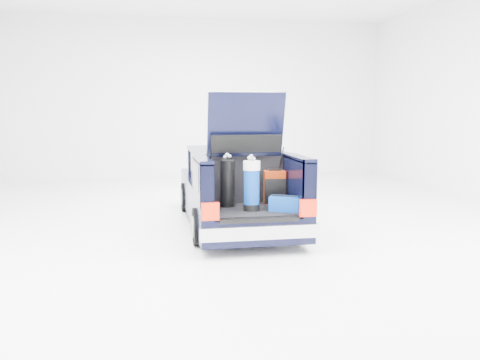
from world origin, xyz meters
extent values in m
plane|color=white|center=(0.00, 0.00, 0.00)|extent=(14.00, 14.00, 0.00)
cube|color=black|center=(0.00, 0.65, 0.50)|extent=(1.75, 3.00, 0.70)
cube|color=black|center=(0.00, 2.22, 0.40)|extent=(1.70, 0.30, 0.50)
cube|color=#AEAEB6|center=(0.00, 2.36, 0.33)|extent=(1.72, 0.10, 0.22)
cube|color=black|center=(0.00, 0.15, 1.12)|extent=(1.55, 1.95, 0.54)
cube|color=black|center=(0.00, 0.15, 1.41)|extent=(1.62, 2.05, 0.06)
cube|color=black|center=(0.00, -1.50, 0.35)|extent=(1.75, 1.30, 0.40)
cube|color=black|center=(0.00, -1.48, 0.57)|extent=(1.32, 1.18, 0.05)
cube|color=black|center=(-0.78, -1.50, 0.97)|extent=(0.20, 1.30, 0.85)
cube|color=black|center=(0.78, -1.50, 0.97)|extent=(0.20, 1.30, 0.85)
cube|color=black|center=(-0.78, -1.50, 1.41)|extent=(0.20, 1.30, 0.06)
cube|color=black|center=(0.78, -1.50, 1.41)|extent=(0.20, 1.30, 0.06)
cube|color=black|center=(0.00, -0.88, 0.97)|extent=(1.36, 0.08, 0.84)
cube|color=#AEAEB6|center=(0.00, -2.18, 0.38)|extent=(1.80, 0.12, 0.20)
cube|color=red|center=(-0.74, -2.15, 0.72)|extent=(0.26, 0.07, 0.26)
cube|color=red|center=(0.74, -2.15, 0.72)|extent=(0.26, 0.07, 0.26)
cube|color=black|center=(0.00, -2.15, 0.56)|extent=(1.20, 0.06, 0.06)
cube|color=black|center=(0.00, -1.05, 1.96)|extent=(1.28, 0.33, 1.03)
cube|color=black|center=(0.00, -1.01, 2.10)|extent=(0.95, 0.17, 0.54)
cylinder|color=black|center=(-0.82, 1.45, 0.31)|extent=(0.20, 0.62, 0.62)
cylinder|color=slate|center=(-0.82, 1.45, 0.31)|extent=(0.23, 0.36, 0.36)
cylinder|color=black|center=(0.82, 1.45, 0.31)|extent=(0.20, 0.62, 0.62)
cylinder|color=slate|center=(0.82, 1.45, 0.31)|extent=(0.23, 0.36, 0.36)
cylinder|color=black|center=(-0.82, -1.35, 0.31)|extent=(0.20, 0.62, 0.62)
cylinder|color=slate|center=(-0.82, -1.35, 0.31)|extent=(0.23, 0.36, 0.36)
cylinder|color=black|center=(0.82, -1.35, 0.31)|extent=(0.20, 0.62, 0.62)
cylinder|color=slate|center=(0.82, -1.35, 0.31)|extent=(0.23, 0.36, 0.36)
cube|color=maroon|center=(0.49, -1.08, 0.88)|extent=(0.38, 0.26, 0.56)
cube|color=black|center=(0.49, -1.08, 1.17)|extent=(0.23, 0.08, 0.03)
cube|color=black|center=(0.49, -1.19, 0.82)|extent=(0.36, 0.06, 0.43)
cylinder|color=black|center=(-0.34, -1.23, 0.99)|extent=(0.25, 0.30, 0.79)
cube|color=white|center=(-0.34, -1.13, 1.02)|extent=(0.09, 0.02, 0.28)
sphere|color=#99999E|center=(-0.38, -1.21, 1.41)|extent=(0.06, 0.06, 0.06)
sphere|color=#99999E|center=(-0.31, -1.26, 1.43)|extent=(0.06, 0.06, 0.06)
cylinder|color=black|center=(-0.01, -1.60, 0.65)|extent=(0.32, 0.32, 0.10)
cylinder|color=navy|center=(-0.01, -1.60, 0.98)|extent=(0.30, 0.30, 0.56)
cylinder|color=white|center=(-0.01, -1.60, 1.31)|extent=(0.32, 0.32, 0.14)
sphere|color=#99999E|center=(0.02, -1.58, 1.42)|extent=(0.07, 0.07, 0.07)
sphere|color=#99999E|center=(-0.01, -1.56, 1.46)|extent=(0.07, 0.07, 0.07)
cube|color=navy|center=(0.50, -1.72, 0.71)|extent=(0.56, 0.48, 0.23)
cylinder|color=black|center=(0.50, -1.72, 0.84)|extent=(0.38, 0.19, 0.02)
camera|label=1|loc=(-1.60, -9.32, 2.19)|focal=38.00mm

